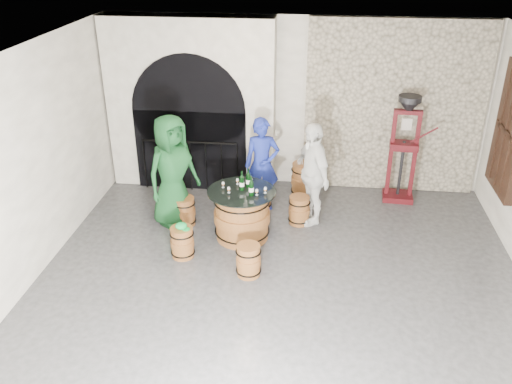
# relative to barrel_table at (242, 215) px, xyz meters

# --- Properties ---
(ground) EXTENTS (8.00, 8.00, 0.00)m
(ground) POSITION_rel_barrel_table_xyz_m (0.69, -1.80, -0.42)
(ground) COLOR #2F2F32
(ground) RESTS_ON ground
(wall_back) EXTENTS (8.00, 0.00, 8.00)m
(wall_back) POSITION_rel_barrel_table_xyz_m (0.69, 2.20, 1.18)
(wall_back) COLOR silver
(wall_back) RESTS_ON ground
(wall_left) EXTENTS (0.00, 8.00, 8.00)m
(wall_left) POSITION_rel_barrel_table_xyz_m (-2.81, -1.80, 1.18)
(wall_left) COLOR silver
(wall_left) RESTS_ON ground
(ceiling) EXTENTS (8.00, 8.00, 0.00)m
(ceiling) POSITION_rel_barrel_table_xyz_m (0.69, -1.80, 2.78)
(ceiling) COLOR beige
(ceiling) RESTS_ON wall_back
(stone_facing_panel) EXTENTS (3.20, 0.12, 3.18)m
(stone_facing_panel) POSITION_rel_barrel_table_xyz_m (2.49, 2.14, 1.18)
(stone_facing_panel) COLOR #AEA28B
(stone_facing_panel) RESTS_ON ground
(arched_opening) EXTENTS (3.10, 0.60, 3.19)m
(arched_opening) POSITION_rel_barrel_table_xyz_m (-1.21, 1.94, 1.17)
(arched_opening) COLOR silver
(arched_opening) RESTS_ON ground
(barrel_table) EXTENTS (1.10, 1.10, 0.84)m
(barrel_table) POSITION_rel_barrel_table_xyz_m (0.00, 0.00, 0.00)
(barrel_table) COLOR brown
(barrel_table) RESTS_ON ground
(barrel_stool_left) EXTENTS (0.37, 0.37, 0.50)m
(barrel_stool_left) POSITION_rel_barrel_table_xyz_m (-1.02, 0.30, -0.17)
(barrel_stool_left) COLOR brown
(barrel_stool_left) RESTS_ON ground
(barrel_stool_far) EXTENTS (0.37, 0.37, 0.50)m
(barrel_stool_far) POSITION_rel_barrel_table_xyz_m (0.20, 1.05, -0.17)
(barrel_stool_far) COLOR brown
(barrel_stool_far) RESTS_ON ground
(barrel_stool_right) EXTENTS (0.37, 0.37, 0.50)m
(barrel_stool_right) POSITION_rel_barrel_table_xyz_m (0.90, 0.57, -0.17)
(barrel_stool_right) COLOR brown
(barrel_stool_right) RESTS_ON ground
(barrel_stool_near_right) EXTENTS (0.37, 0.37, 0.50)m
(barrel_stool_near_right) POSITION_rel_barrel_table_xyz_m (0.24, -1.04, -0.17)
(barrel_stool_near_right) COLOR brown
(barrel_stool_near_right) RESTS_ON ground
(barrel_stool_near_left) EXTENTS (0.37, 0.37, 0.50)m
(barrel_stool_near_left) POSITION_rel_barrel_table_xyz_m (-0.83, -0.67, -0.17)
(barrel_stool_near_left) COLOR brown
(barrel_stool_near_left) RESTS_ON ground
(green_cap) EXTENTS (0.23, 0.18, 0.10)m
(green_cap) POSITION_rel_barrel_table_xyz_m (-0.83, -0.67, 0.12)
(green_cap) COLOR #0D983C
(green_cap) RESTS_ON barrel_stool_near_left
(person_green) EXTENTS (1.07, 1.12, 1.92)m
(person_green) POSITION_rel_barrel_table_xyz_m (-1.20, 0.35, 0.54)
(person_green) COLOR #12431D
(person_green) RESTS_ON ground
(person_blue) EXTENTS (0.67, 0.50, 1.68)m
(person_blue) POSITION_rel_barrel_table_xyz_m (0.21, 1.06, 0.42)
(person_blue) COLOR navy
(person_blue) RESTS_ON ground
(person_white) EXTENTS (0.86, 1.13, 1.78)m
(person_white) POSITION_rel_barrel_table_xyz_m (1.08, 0.69, 0.47)
(person_white) COLOR white
(person_white) RESTS_ON ground
(wine_bottle_left) EXTENTS (0.08, 0.08, 0.32)m
(wine_bottle_left) POSITION_rel_barrel_table_xyz_m (-0.00, 0.04, 0.55)
(wine_bottle_left) COLOR black
(wine_bottle_left) RESTS_ON barrel_table
(wine_bottle_center) EXTENTS (0.08, 0.08, 0.32)m
(wine_bottle_center) POSITION_rel_barrel_table_xyz_m (0.17, -0.13, 0.55)
(wine_bottle_center) COLOR black
(wine_bottle_center) RESTS_ON barrel_table
(wine_bottle_right) EXTENTS (0.08, 0.08, 0.32)m
(wine_bottle_right) POSITION_rel_barrel_table_xyz_m (0.09, 0.15, 0.55)
(wine_bottle_right) COLOR black
(wine_bottle_right) RESTS_ON barrel_table
(tasting_glass_a) EXTENTS (0.05, 0.05, 0.10)m
(tasting_glass_a) POSITION_rel_barrel_table_xyz_m (-0.19, -0.08, 0.47)
(tasting_glass_a) COLOR #BF6525
(tasting_glass_a) RESTS_ON barrel_table
(tasting_glass_b) EXTENTS (0.05, 0.05, 0.10)m
(tasting_glass_b) POSITION_rel_barrel_table_xyz_m (0.38, -0.02, 0.47)
(tasting_glass_b) COLOR #BF6525
(tasting_glass_b) RESTS_ON barrel_table
(tasting_glass_c) EXTENTS (0.05, 0.05, 0.10)m
(tasting_glass_c) POSITION_rel_barrel_table_xyz_m (-0.10, 0.24, 0.47)
(tasting_glass_c) COLOR #BF6525
(tasting_glass_c) RESTS_ON barrel_table
(tasting_glass_d) EXTENTS (0.05, 0.05, 0.10)m
(tasting_glass_d) POSITION_rel_barrel_table_xyz_m (0.12, 0.29, 0.47)
(tasting_glass_d) COLOR #BF6525
(tasting_glass_d) RESTS_ON barrel_table
(tasting_glass_e) EXTENTS (0.05, 0.05, 0.10)m
(tasting_glass_e) POSITION_rel_barrel_table_xyz_m (0.25, -0.11, 0.47)
(tasting_glass_e) COLOR #BF6525
(tasting_glass_e) RESTS_ON barrel_table
(tasting_glass_f) EXTENTS (0.05, 0.05, 0.10)m
(tasting_glass_f) POSITION_rel_barrel_table_xyz_m (-0.31, 0.09, 0.47)
(tasting_glass_f) COLOR #BF6525
(tasting_glass_f) RESTS_ON barrel_table
(side_barrel) EXTENTS (0.48, 0.48, 0.64)m
(side_barrel) POSITION_rel_barrel_table_xyz_m (0.93, 1.65, -0.10)
(side_barrel) COLOR brown
(side_barrel) RESTS_ON ground
(corking_press) EXTENTS (0.82, 0.47, 1.98)m
(corking_press) POSITION_rel_barrel_table_xyz_m (2.68, 1.69, 0.73)
(corking_press) COLOR #450B11
(corking_press) RESTS_ON ground
(control_box) EXTENTS (0.18, 0.10, 0.22)m
(control_box) POSITION_rel_barrel_table_xyz_m (2.74, 2.06, 0.93)
(control_box) COLOR silver
(control_box) RESTS_ON wall_back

